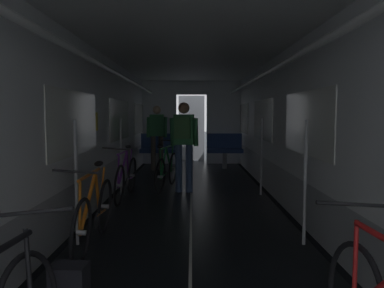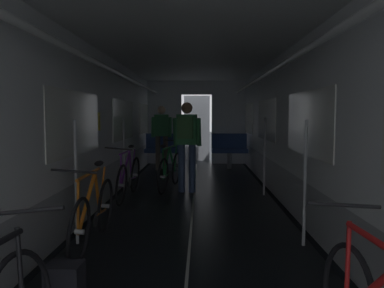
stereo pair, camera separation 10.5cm
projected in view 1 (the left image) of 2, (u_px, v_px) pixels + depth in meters
train_car_shell at (192, 98)px, 5.52m from camera, size 3.14×12.34×2.57m
bench_seat_far_left at (159, 147)px, 10.08m from camera, size 0.98×0.51×0.95m
bench_seat_far_right at (226, 147)px, 10.07m from camera, size 0.98×0.51×0.95m
bicycle_orange at (96, 213)px, 4.04m from camera, size 0.44×1.69×0.95m
bicycle_purple at (127, 177)px, 6.39m from camera, size 0.44×1.69×0.95m
person_cyclist_aisle at (185, 138)px, 6.89m from camera, size 0.55×0.42×1.69m
bicycle_green_in_aisle at (168, 170)px, 7.21m from camera, size 0.46×1.68×0.94m
person_standing_near_bench at (158, 133)px, 9.67m from camera, size 0.53×0.23×1.69m
backpack_on_floor at (71, 287)px, 2.77m from camera, size 0.27×0.21×0.34m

